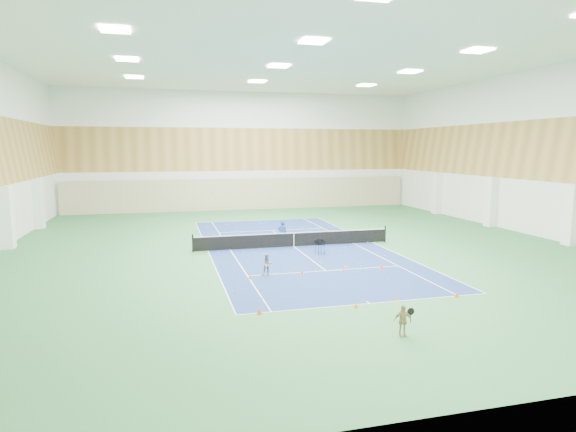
% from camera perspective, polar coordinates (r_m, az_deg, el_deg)
% --- Properties ---
extents(ground, '(40.00, 40.00, 0.00)m').
position_cam_1_polar(ground, '(31.08, 0.70, -3.66)').
color(ground, '#30703F').
rests_on(ground, ground).
extents(room_shell, '(36.00, 40.00, 12.00)m').
position_cam_1_polar(room_shell, '(30.44, 0.71, 7.47)').
color(room_shell, white).
rests_on(room_shell, ground).
extents(wood_cladding, '(36.00, 40.00, 8.00)m').
position_cam_1_polar(wood_cladding, '(30.48, 0.72, 11.23)').
color(wood_cladding, '#B48443').
rests_on(wood_cladding, room_shell).
extents(ceiling_light_grid, '(21.40, 25.40, 0.06)m').
position_cam_1_polar(ceiling_light_grid, '(30.95, 0.73, 18.50)').
color(ceiling_light_grid, white).
rests_on(ceiling_light_grid, room_shell).
extents(court_surface, '(10.97, 23.77, 0.01)m').
position_cam_1_polar(court_surface, '(31.07, 0.70, -3.65)').
color(court_surface, navy).
rests_on(court_surface, ground).
extents(tennis_balls_scatter, '(10.57, 22.77, 0.07)m').
position_cam_1_polar(tennis_balls_scatter, '(31.07, 0.70, -3.58)').
color(tennis_balls_scatter, '#C3CE23').
rests_on(tennis_balls_scatter, ground).
extents(tennis_net, '(12.80, 0.10, 1.10)m').
position_cam_1_polar(tennis_net, '(30.97, 0.70, -2.67)').
color(tennis_net, black).
rests_on(tennis_net, ground).
extents(back_curtain, '(35.40, 0.16, 3.20)m').
position_cam_1_polar(back_curtain, '(49.99, -5.23, 2.59)').
color(back_curtain, '#C6B793').
rests_on(back_curtain, ground).
extents(coach, '(0.63, 0.45, 1.63)m').
position_cam_1_polar(coach, '(31.47, -0.67, -2.00)').
color(coach, navy).
rests_on(coach, ground).
extents(child_court, '(0.57, 0.46, 1.10)m').
position_cam_1_polar(child_court, '(24.10, -2.47, -5.77)').
color(child_court, '#95959D').
rests_on(child_court, ground).
extents(child_apron, '(0.66, 0.34, 1.08)m').
position_cam_1_polar(child_apron, '(16.99, 13.42, -11.98)').
color(child_apron, tan).
rests_on(child_apron, ground).
extents(ball_cart, '(0.57, 0.57, 0.85)m').
position_cam_1_polar(ball_cart, '(29.02, 3.79, -3.66)').
color(ball_cart, black).
rests_on(ball_cart, ground).
extents(cone_svc_a, '(0.19, 0.19, 0.21)m').
position_cam_1_polar(cone_svc_a, '(23.56, -4.54, -7.22)').
color(cone_svc_a, '#D65A0B').
rests_on(cone_svc_a, ground).
extents(cone_svc_b, '(0.18, 0.18, 0.20)m').
position_cam_1_polar(cone_svc_b, '(24.43, 1.69, -6.66)').
color(cone_svc_b, '#FF560D').
rests_on(cone_svc_b, ground).
extents(cone_svc_c, '(0.23, 0.23, 0.25)m').
position_cam_1_polar(cone_svc_c, '(25.92, 6.88, -5.80)').
color(cone_svc_c, orange).
rests_on(cone_svc_c, ground).
extents(cone_svc_d, '(0.23, 0.23, 0.25)m').
position_cam_1_polar(cone_svc_d, '(25.80, 11.01, -5.95)').
color(cone_svc_d, '#FB4A0D').
rests_on(cone_svc_d, ground).
extents(cone_base_a, '(0.22, 0.22, 0.24)m').
position_cam_1_polar(cone_base_a, '(18.75, -3.39, -11.20)').
color(cone_base_a, '#E45C0C').
rests_on(cone_base_a, ground).
extents(cone_base_b, '(0.19, 0.19, 0.21)m').
position_cam_1_polar(cone_base_b, '(19.60, 8.05, -10.45)').
color(cone_base_b, orange).
rests_on(cone_base_b, ground).
extents(cone_base_c, '(0.18, 0.18, 0.19)m').
position_cam_1_polar(cone_base_c, '(20.84, 12.58, -9.46)').
color(cone_base_c, orange).
rests_on(cone_base_c, ground).
extents(cone_base_d, '(0.20, 0.20, 0.22)m').
position_cam_1_polar(cone_base_d, '(21.93, 19.37, -8.81)').
color(cone_base_d, '#DD550B').
rests_on(cone_base_d, ground).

